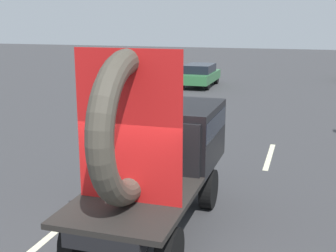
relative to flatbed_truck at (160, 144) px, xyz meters
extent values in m
plane|color=#38383A|center=(-0.24, -1.37, -1.70)|extent=(120.00, 120.00, 0.00)
cylinder|color=black|center=(-0.85, 0.97, -1.25)|extent=(0.28, 0.90, 0.90)
cylinder|color=black|center=(0.85, 0.97, -1.25)|extent=(0.28, 0.90, 0.90)
cylinder|color=black|center=(-0.85, -2.07, -1.25)|extent=(0.28, 0.90, 0.90)
cube|color=black|center=(0.00, -0.43, -0.81)|extent=(1.30, 4.97, 0.25)
cube|color=black|center=(0.00, 0.97, -0.01)|extent=(2.00, 2.17, 1.35)
cube|color=black|center=(0.00, 0.92, 0.28)|extent=(2.02, 2.07, 0.44)
cube|color=black|center=(0.00, -1.51, -0.64)|extent=(2.00, 2.80, 0.10)
cube|color=black|center=(0.00, -0.17, -0.04)|extent=(1.80, 0.08, 1.10)
torus|color=#474238|center=(0.00, -1.66, 0.74)|extent=(0.43, 2.66, 2.66)
cube|color=red|center=(0.00, -1.66, 0.74)|extent=(1.90, 0.03, 2.66)
cylinder|color=black|center=(-4.55, 20.76, -1.37)|extent=(0.23, 0.66, 0.66)
cylinder|color=black|center=(-2.93, 20.76, -1.37)|extent=(0.23, 0.66, 0.66)
cylinder|color=black|center=(-4.55, 17.97, -1.37)|extent=(0.23, 0.66, 0.66)
cylinder|color=black|center=(-2.93, 17.97, -1.37)|extent=(0.23, 0.66, 0.66)
cube|color=#33723F|center=(-3.74, 19.36, -1.09)|extent=(1.87, 4.36, 0.57)
cube|color=black|center=(-3.74, 19.26, -0.54)|extent=(1.68, 2.44, 0.52)
cube|color=beige|center=(-1.87, 5.70, -1.70)|extent=(0.16, 2.31, 0.01)
cube|color=beige|center=(1.87, 5.35, -1.70)|extent=(0.16, 2.85, 0.01)
camera|label=1|loc=(2.81, -8.41, 2.53)|focal=47.51mm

